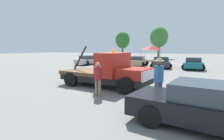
{
  "coord_description": "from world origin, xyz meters",
  "views": [
    {
      "loc": [
        4.76,
        -9.53,
        2.31
      ],
      "look_at": [
        0.5,
        0.0,
        1.05
      ],
      "focal_mm": 28.0,
      "sensor_mm": 36.0,
      "label": 1
    }
  ],
  "objects": [
    {
      "name": "person_at_hood",
      "position": [
        0.69,
        -2.11,
        0.96
      ],
      "size": [
        0.37,
        0.37,
        1.67
      ],
      "rotation": [
        0.0,
        0.0,
        4.52
      ],
      "color": "#847051",
      "rests_on": "ground"
    },
    {
      "name": "person_near_truck",
      "position": [
        3.56,
        -1.87,
        1.13
      ],
      "size": [
        0.42,
        0.42,
        1.91
      ],
      "rotation": [
        0.0,
        0.0,
        2.45
      ],
      "color": "#475B84",
      "rests_on": "ground"
    },
    {
      "name": "tow_truck",
      "position": [
        0.35,
        -0.05,
        0.91
      ],
      "size": [
        5.97,
        2.91,
        2.51
      ],
      "rotation": [
        0.0,
        0.0,
        -0.13
      ],
      "color": "black",
      "rests_on": "ground"
    },
    {
      "name": "tree_left",
      "position": [
        -2.33,
        34.06,
        5.12
      ],
      "size": [
        4.27,
        4.27,
        7.63
      ],
      "color": "brown",
      "rests_on": "ground"
    },
    {
      "name": "parked_car_teal",
      "position": [
        5.15,
        12.5,
        0.65
      ],
      "size": [
        2.47,
        4.39,
        1.34
      ],
      "rotation": [
        0.0,
        0.0,
        1.54
      ],
      "color": "#196670",
      "rests_on": "ground"
    },
    {
      "name": "foreground_car",
      "position": [
        5.61,
        -3.94,
        0.65
      ],
      "size": [
        5.48,
        2.72,
        1.34
      ],
      "rotation": [
        0.0,
        0.0,
        -0.16
      ],
      "color": "black",
      "rests_on": "ground"
    },
    {
      "name": "tree_center",
      "position": [
        -12.45,
        36.1,
        4.71
      ],
      "size": [
        3.94,
        3.94,
        7.03
      ],
      "color": "brown",
      "rests_on": "ground"
    },
    {
      "name": "parked_car_silver",
      "position": [
        -9.1,
        12.61,
        0.65
      ],
      "size": [
        2.42,
        4.6,
        1.34
      ],
      "rotation": [
        0.0,
        0.0,
        1.56
      ],
      "color": "#B7B7BC",
      "rests_on": "ground"
    },
    {
      "name": "ground_plane",
      "position": [
        0.0,
        0.0,
        0.0
      ],
      "size": [
        160.0,
        160.0,
        0.0
      ],
      "primitive_type": "plane",
      "color": "gray"
    },
    {
      "name": "parked_car_charcoal",
      "position": [
        1.51,
        12.57,
        0.65
      ],
      "size": [
        2.91,
        4.55,
        1.34
      ],
      "rotation": [
        0.0,
        0.0,
        1.73
      ],
      "color": "#2D2D33",
      "rests_on": "ground"
    },
    {
      "name": "parked_car_olive",
      "position": [
        -5.6,
        13.31,
        0.65
      ],
      "size": [
        2.63,
        4.5,
        1.34
      ],
      "rotation": [
        0.0,
        0.0,
        1.53
      ],
      "color": "olive",
      "rests_on": "ground"
    },
    {
      "name": "canopy_tent_red",
      "position": [
        -2.48,
        25.99,
        2.55
      ],
      "size": [
        3.37,
        3.37,
        2.97
      ],
      "color": "#9E9EA3",
      "rests_on": "ground"
    },
    {
      "name": "parked_car_tan",
      "position": [
        -1.64,
        13.43,
        0.65
      ],
      "size": [
        2.54,
        4.53,
        1.34
      ],
      "rotation": [
        0.0,
        0.0,
        1.63
      ],
      "color": "tan",
      "rests_on": "ground"
    }
  ]
}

